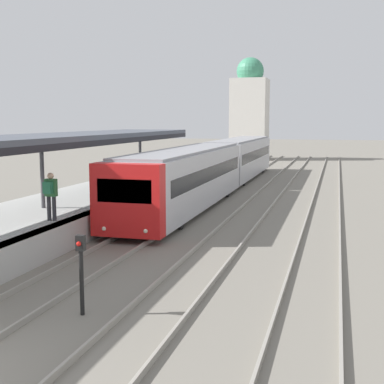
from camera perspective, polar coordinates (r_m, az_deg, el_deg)
platform_canopy at (r=21.66m, az=-15.71°, el=5.53°), size 4.00×27.02×2.86m
person_on_platform at (r=18.95m, az=-14.86°, el=-0.05°), size 0.40×0.40×1.66m
train_near at (r=33.79m, az=2.82°, el=2.96°), size 2.68×30.89×3.04m
signal_post_near at (r=12.53m, az=-11.75°, el=-7.73°), size 0.20×0.21×1.87m
distant_domed_building at (r=61.71m, az=6.17°, el=8.53°), size 4.00×4.00×11.46m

